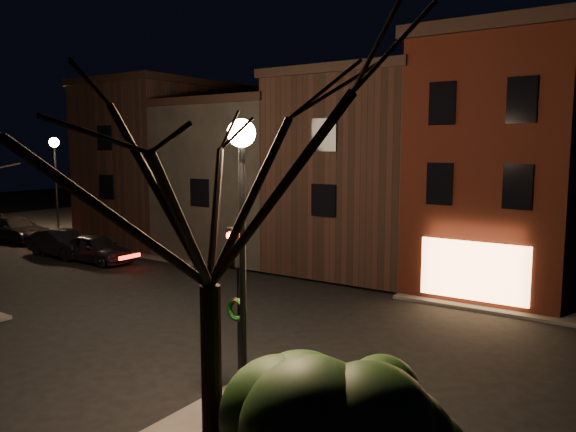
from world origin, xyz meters
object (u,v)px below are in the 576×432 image
object	(u,v)px
parked_car_c	(14,229)
bare_tree_right	(207,138)
traffic_signal	(236,285)
street_lamp_near	(242,186)
parked_car_a	(96,249)
parked_car_b	(62,243)
street_lamp_far	(55,160)

from	to	relation	value
parked_car_c	bare_tree_right	bearing A→B (deg)	-119.86
traffic_signal	parked_car_c	distance (m)	27.98
bare_tree_right	street_lamp_near	bearing A→B (deg)	117.47
parked_car_a	parked_car_c	distance (m)	9.96
parked_car_a	bare_tree_right	bearing A→B (deg)	-121.10
street_lamp_near	parked_car_b	size ratio (longest dim) A/B	1.45
bare_tree_right	street_lamp_far	bearing A→B (deg)	150.98
street_lamp_near	traffic_signal	size ratio (longest dim) A/B	1.60
street_lamp_far	parked_car_a	world-z (taller)	street_lamp_far
street_lamp_far	parked_car_c	size ratio (longest dim) A/B	1.16
traffic_signal	parked_car_b	bearing A→B (deg)	156.58
bare_tree_right	parked_car_a	bearing A→B (deg)	148.04
bare_tree_right	parked_car_c	world-z (taller)	bare_tree_right
bare_tree_right	traffic_signal	bearing A→B (deg)	122.41
bare_tree_right	parked_car_a	size ratio (longest dim) A/B	1.95
street_lamp_far	parked_car_a	bearing A→B (deg)	-21.92
parked_car_c	parked_car_b	bearing A→B (deg)	-106.16
street_lamp_far	parked_car_a	size ratio (longest dim) A/B	1.49
street_lamp_far	parked_car_c	world-z (taller)	street_lamp_far
street_lamp_near	parked_car_a	bearing A→B (deg)	152.34
parked_car_b	street_lamp_far	bearing A→B (deg)	59.14
bare_tree_right	parked_car_c	distance (m)	31.26
traffic_signal	parked_car_a	xyz separation A→B (m)	(-16.31, 8.37, -2.07)
parked_car_b	traffic_signal	bearing A→B (deg)	-112.05
street_lamp_near	traffic_signal	world-z (taller)	street_lamp_near
street_lamp_near	parked_car_b	world-z (taller)	street_lamp_near
street_lamp_far	traffic_signal	bearing A→B (deg)	-25.45
street_lamp_near	bare_tree_right	distance (m)	2.98
traffic_signal	parked_car_a	distance (m)	18.45
parked_car_a	parked_car_b	xyz separation A→B (m)	(-2.96, -0.02, -0.00)
parked_car_a	parked_car_b	bearing A→B (deg)	91.33
parked_car_a	street_lamp_far	bearing A→B (deg)	68.94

